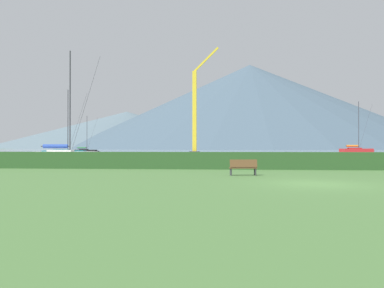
{
  "coord_description": "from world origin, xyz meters",
  "views": [
    {
      "loc": [
        -4.23,
        -17.34,
        1.7
      ],
      "look_at": [
        -10.61,
        57.23,
        2.25
      ],
      "focal_mm": 34.74,
      "sensor_mm": 36.0,
      "label": 1
    }
  ],
  "objects_px": {
    "sailboat_slip_0": "(65,153)",
    "dock_crane": "(195,118)",
    "sailboat_slip_4": "(65,155)",
    "sailboat_slip_2": "(357,150)",
    "park_bench_near_path": "(243,167)",
    "sailboat_slip_1": "(85,151)"
  },
  "relations": [
    {
      "from": "park_bench_near_path",
      "to": "sailboat_slip_4",
      "type": "bearing_deg",
      "value": 128.67
    },
    {
      "from": "park_bench_near_path",
      "to": "sailboat_slip_2",
      "type": "bearing_deg",
      "value": 60.2
    },
    {
      "from": "sailboat_slip_4",
      "to": "sailboat_slip_1",
      "type": "bearing_deg",
      "value": 99.15
    },
    {
      "from": "sailboat_slip_0",
      "to": "sailboat_slip_1",
      "type": "distance_m",
      "value": 34.86
    },
    {
      "from": "sailboat_slip_2",
      "to": "park_bench_near_path",
      "type": "relative_size",
      "value": 8.0
    },
    {
      "from": "sailboat_slip_0",
      "to": "sailboat_slip_2",
      "type": "relative_size",
      "value": 0.86
    },
    {
      "from": "sailboat_slip_2",
      "to": "sailboat_slip_4",
      "type": "height_order",
      "value": "sailboat_slip_2"
    },
    {
      "from": "sailboat_slip_2",
      "to": "dock_crane",
      "type": "xyz_separation_m",
      "value": [
        -39.16,
        -23.75,
        6.7
      ]
    },
    {
      "from": "park_bench_near_path",
      "to": "dock_crane",
      "type": "xyz_separation_m",
      "value": [
        -6.77,
        51.18,
        6.94
      ]
    },
    {
      "from": "sailboat_slip_4",
      "to": "dock_crane",
      "type": "relative_size",
      "value": 0.6
    },
    {
      "from": "sailboat_slip_2",
      "to": "park_bench_near_path",
      "type": "bearing_deg",
      "value": -125.43
    },
    {
      "from": "sailboat_slip_2",
      "to": "sailboat_slip_4",
      "type": "relative_size",
      "value": 1.03
    },
    {
      "from": "sailboat_slip_4",
      "to": "sailboat_slip_2",
      "type": "bearing_deg",
      "value": 37.59
    },
    {
      "from": "sailboat_slip_2",
      "to": "sailboat_slip_4",
      "type": "xyz_separation_m",
      "value": [
        -51.71,
        -55.67,
        -0.05
      ]
    },
    {
      "from": "park_bench_near_path",
      "to": "dock_crane",
      "type": "height_order",
      "value": "dock_crane"
    },
    {
      "from": "sailboat_slip_0",
      "to": "sailboat_slip_1",
      "type": "bearing_deg",
      "value": 97.34
    },
    {
      "from": "sailboat_slip_0",
      "to": "dock_crane",
      "type": "relative_size",
      "value": 0.53
    },
    {
      "from": "sailboat_slip_4",
      "to": "park_bench_near_path",
      "type": "distance_m",
      "value": 27.28
    },
    {
      "from": "sailboat_slip_1",
      "to": "sailboat_slip_4",
      "type": "bearing_deg",
      "value": -76.83
    },
    {
      "from": "sailboat_slip_0",
      "to": "sailboat_slip_2",
      "type": "height_order",
      "value": "sailboat_slip_2"
    },
    {
      "from": "sailboat_slip_0",
      "to": "dock_crane",
      "type": "distance_m",
      "value": 25.56
    },
    {
      "from": "sailboat_slip_4",
      "to": "park_bench_near_path",
      "type": "height_order",
      "value": "sailboat_slip_4"
    }
  ]
}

